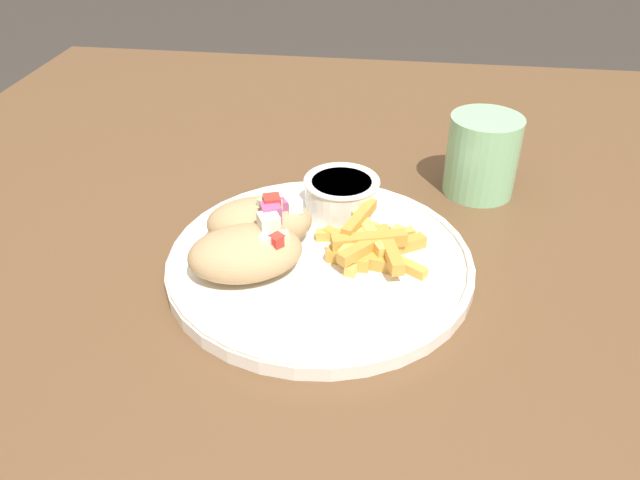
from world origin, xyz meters
The scene contains 7 objects.
table centered at (0.00, 0.00, 0.67)m, with size 1.17×1.17×0.76m.
plate centered at (-0.02, -0.05, 0.76)m, with size 0.29×0.29×0.02m.
pita_sandwich_near centered at (-0.08, -0.08, 0.79)m, with size 0.12×0.11×0.06m.
pita_sandwich_far centered at (-0.08, -0.03, 0.79)m, with size 0.11×0.08×0.06m.
fries_pile centered at (0.03, -0.04, 0.78)m, with size 0.11×0.10×0.03m.
sauce_ramekin centered at (-0.01, 0.04, 0.79)m, with size 0.08×0.08×0.04m.
water_glass centered at (0.14, 0.13, 0.80)m, with size 0.08×0.08×0.09m.
Camera 1 is at (0.05, -0.53, 1.12)m, focal length 35.00 mm.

